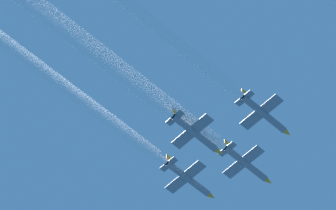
% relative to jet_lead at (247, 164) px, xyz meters
% --- Properties ---
extents(jet_lead, '(7.48, 10.90, 2.62)m').
position_rel_jet_lead_xyz_m(jet_lead, '(0.00, 0.00, 0.00)').
color(jet_lead, slate).
extents(jet_left_wingman, '(7.48, 10.90, 2.62)m').
position_rel_jet_lead_xyz_m(jet_left_wingman, '(-7.46, -5.35, -1.60)').
color(jet_left_wingman, slate).
extents(jet_right_wingman, '(7.48, 10.90, 2.62)m').
position_rel_jet_lead_xyz_m(jet_right_wingman, '(9.12, -5.62, -1.32)').
color(jet_right_wingman, slate).
extents(jet_slot, '(7.48, 10.90, 2.62)m').
position_rel_jet_lead_xyz_m(jet_slot, '(0.03, -11.19, -2.47)').
color(jet_slot, slate).
extents(smoke_trail_lead, '(1.96, 47.88, 1.96)m').
position_rel_jet_lead_xyz_m(smoke_trail_lead, '(-0.00, -28.95, -0.03)').
color(smoke_trail_lead, white).
extents(smoke_trail_left_wingman, '(1.96, 51.29, 1.96)m').
position_rel_jet_lead_xyz_m(smoke_trail_left_wingman, '(-7.46, -36.00, -1.63)').
color(smoke_trail_left_wingman, white).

